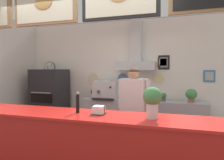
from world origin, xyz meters
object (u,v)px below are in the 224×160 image
object	(u,v)px
espresso_machine	(106,90)
pepper_grinder	(78,102)
potted_rosemary	(191,95)
potted_thyme	(164,96)
shop_worker	(134,112)
pizza_oven	(50,101)
basil_vase	(152,101)
potted_oregano	(94,92)
napkin_holder	(99,110)
potted_sage	(143,95)

from	to	relation	value
espresso_machine	pepper_grinder	world-z (taller)	espresso_machine
potted_rosemary	potted_thyme	bearing A→B (deg)	-176.54
potted_thyme	potted_rosemary	distance (m)	0.56
shop_worker	potted_thyme	world-z (taller)	shop_worker
pizza_oven	potted_thyme	bearing A→B (deg)	1.36
pizza_oven	shop_worker	world-z (taller)	pizza_oven
pizza_oven	espresso_machine	size ratio (longest dim) A/B	3.06
shop_worker	basil_vase	bearing A→B (deg)	123.17
espresso_machine	basil_vase	world-z (taller)	basil_vase
potted_oregano	napkin_holder	bearing A→B (deg)	-66.00
pepper_grinder	napkin_holder	bearing A→B (deg)	-0.11
shop_worker	espresso_machine	size ratio (longest dim) A/B	2.90
shop_worker	potted_oregano	xyz separation A→B (m)	(-1.19, 1.10, 0.19)
shop_worker	potted_oregano	world-z (taller)	shop_worker
potted_sage	potted_rosemary	distance (m)	1.00
basil_vase	napkin_holder	bearing A→B (deg)	176.87
pepper_grinder	basil_vase	world-z (taller)	basil_vase
pizza_oven	basil_vase	xyz separation A→B (m)	(2.77, -2.11, 0.43)
potted_thyme	napkin_holder	xyz separation A→B (m)	(-0.64, -2.14, 0.06)
espresso_machine	pizza_oven	bearing A→B (deg)	-176.92
shop_worker	napkin_holder	xyz separation A→B (m)	(-0.21, -1.10, 0.22)
potted_sage	espresso_machine	bearing A→B (deg)	-179.65
potted_oregano	basil_vase	xyz separation A→B (m)	(1.64, -2.24, 0.19)
potted_thyme	napkin_holder	world-z (taller)	napkin_holder
pizza_oven	potted_oregano	distance (m)	1.16
pizza_oven	potted_oregano	xyz separation A→B (m)	(1.13, 0.13, 0.25)
potted_sage	basil_vase	bearing A→B (deg)	-78.16
potted_sage	basil_vase	size ratio (longest dim) A/B	0.60
potted_rosemary	basil_vase	world-z (taller)	basil_vase
potted_sage	pepper_grinder	bearing A→B (deg)	-102.48
shop_worker	pepper_grinder	world-z (taller)	shop_worker
espresso_machine	pepper_grinder	distance (m)	2.19
potted_rosemary	napkin_holder	distance (m)	2.48
pizza_oven	potted_oregano	size ratio (longest dim) A/B	7.75
pizza_oven	basil_vase	bearing A→B (deg)	-37.40
potted_sage	basil_vase	xyz separation A→B (m)	(0.46, -2.20, 0.20)
potted_thyme	pepper_grinder	size ratio (longest dim) A/B	0.68
napkin_holder	shop_worker	bearing A→B (deg)	79.39
shop_worker	potted_oregano	distance (m)	1.63
basil_vase	napkin_holder	xyz separation A→B (m)	(-0.65, 0.04, -0.15)
potted_sage	napkin_holder	world-z (taller)	napkin_holder
potted_sage	napkin_holder	distance (m)	2.17
potted_oregano	pepper_grinder	size ratio (longest dim) A/B	0.82
potted_oregano	potted_rosemary	bearing A→B (deg)	-0.80
potted_sage	potted_oregano	xyz separation A→B (m)	(-1.18, 0.05, 0.01)
potted_sage	potted_oregano	world-z (taller)	potted_oregano
pizza_oven	basil_vase	distance (m)	3.51
potted_oregano	potted_rosemary	size ratio (longest dim) A/B	0.80
pizza_oven	napkin_holder	bearing A→B (deg)	-44.53
potted_thyme	pepper_grinder	bearing A→B (deg)	-113.26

